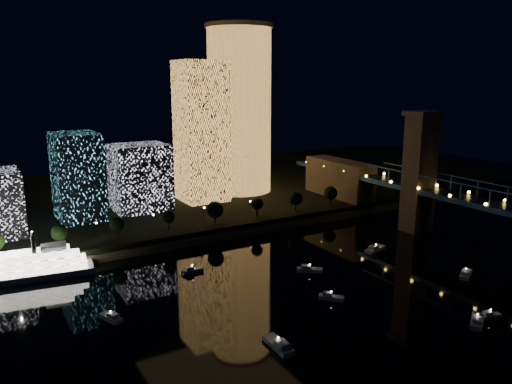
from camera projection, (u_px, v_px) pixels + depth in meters
ground at (391, 313)px, 136.14m from camera, size 520.00×520.00×0.00m
far_bank at (173, 192)px, 269.78m from camera, size 420.00×160.00×5.00m
seawall at (244, 231)px, 204.58m from camera, size 420.00×6.00×3.00m
tower_cylindrical at (240, 110)px, 254.07m from camera, size 34.00×34.00×83.94m
tower_rectangular at (201, 132)px, 235.86m from camera, size 20.73×20.73×65.96m
midrise_blocks at (48, 188)px, 198.79m from camera, size 96.36×31.41×36.00m
riverboat at (8, 269)px, 157.02m from camera, size 50.70×16.77×15.01m
motorboats at (336, 309)px, 136.81m from camera, size 114.17×85.44×2.78m
esplanade_trees at (172, 216)px, 193.51m from camera, size 166.22×6.97×8.99m
street_lamps at (153, 218)px, 196.07m from camera, size 132.70×0.70×5.65m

